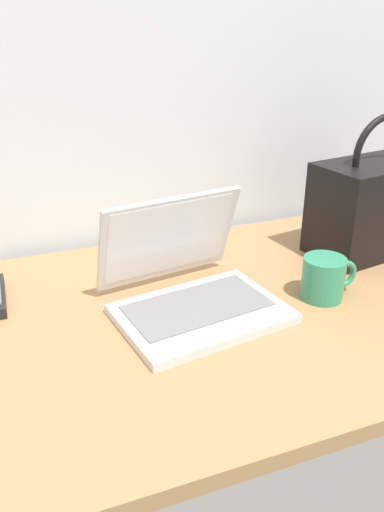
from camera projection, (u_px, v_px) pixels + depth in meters
name	position (u px, v px, depth m)	size (l,w,h in m)	color
desk	(188.00, 319.00, 1.01)	(1.60, 0.76, 0.03)	#A87A4C
laptop	(189.00, 286.00, 1.01)	(0.34, 0.33, 0.21)	silver
coffee_mug	(325.00, 277.00, 1.04)	(0.12, 0.09, 0.09)	#338C66
handbag	(374.00, 204.00, 1.23)	(0.32, 0.20, 0.33)	black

